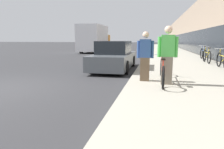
{
  "coord_description": "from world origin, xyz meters",
  "views": [
    {
      "loc": [
        4.71,
        -4.89,
        1.49
      ],
      "look_at": [
        0.9,
        12.7,
        -1.67
      ],
      "focal_mm": 32.0,
      "sensor_mm": 36.0,
      "label": 1
    }
  ],
  "objects_px": {
    "person_bystander": "(145,56)",
    "cruiser_bike_middle": "(207,56)",
    "person_rider": "(167,55)",
    "cruiser_bike_farthest": "(203,54)",
    "parked_sedan_curbside": "(114,57)",
    "tandem_bicycle": "(162,71)",
    "cruiser_bike_nearest": "(223,60)",
    "moving_truck": "(94,39)"
  },
  "relations": [
    {
      "from": "person_bystander",
      "to": "cruiser_bike_middle",
      "type": "relative_size",
      "value": 0.87
    },
    {
      "from": "person_rider",
      "to": "cruiser_bike_nearest",
      "type": "bearing_deg",
      "value": 55.89
    },
    {
      "from": "tandem_bicycle",
      "to": "cruiser_bike_middle",
      "type": "xyz_separation_m",
      "value": [
        2.76,
        6.15,
        0.03
      ]
    },
    {
      "from": "cruiser_bike_middle",
      "to": "parked_sedan_curbside",
      "type": "distance_m",
      "value": 5.8
    },
    {
      "from": "person_rider",
      "to": "cruiser_bike_farthest",
      "type": "bearing_deg",
      "value": 71.5
    },
    {
      "from": "person_bystander",
      "to": "cruiser_bike_farthest",
      "type": "bearing_deg",
      "value": 66.65
    },
    {
      "from": "cruiser_bike_nearest",
      "to": "tandem_bicycle",
      "type": "bearing_deg",
      "value": -127.82
    },
    {
      "from": "person_bystander",
      "to": "cruiser_bike_middle",
      "type": "xyz_separation_m",
      "value": [
        3.32,
        6.15,
        -0.42
      ]
    },
    {
      "from": "cruiser_bike_middle",
      "to": "moving_truck",
      "type": "bearing_deg",
      "value": 135.47
    },
    {
      "from": "cruiser_bike_farthest",
      "to": "parked_sedan_curbside",
      "type": "xyz_separation_m",
      "value": [
        -5.26,
        -5.07,
        0.11
      ]
    },
    {
      "from": "tandem_bicycle",
      "to": "person_bystander",
      "type": "bearing_deg",
      "value": 179.54
    },
    {
      "from": "tandem_bicycle",
      "to": "cruiser_bike_nearest",
      "type": "height_order",
      "value": "cruiser_bike_nearest"
    },
    {
      "from": "moving_truck",
      "to": "parked_sedan_curbside",
      "type": "bearing_deg",
      "value": -68.66
    },
    {
      "from": "person_bystander",
      "to": "cruiser_bike_nearest",
      "type": "height_order",
      "value": "person_bystander"
    },
    {
      "from": "person_bystander",
      "to": "cruiser_bike_farthest",
      "type": "relative_size",
      "value": 0.94
    },
    {
      "from": "cruiser_bike_nearest",
      "to": "cruiser_bike_farthest",
      "type": "distance_m",
      "value": 4.53
    },
    {
      "from": "tandem_bicycle",
      "to": "cruiser_bike_nearest",
      "type": "xyz_separation_m",
      "value": [
        2.91,
        3.75,
        0.03
      ]
    },
    {
      "from": "parked_sedan_curbside",
      "to": "cruiser_bike_middle",
      "type": "bearing_deg",
      "value": 30.4
    },
    {
      "from": "person_rider",
      "to": "cruiser_bike_farthest",
      "type": "height_order",
      "value": "person_rider"
    },
    {
      "from": "cruiser_bike_farthest",
      "to": "moving_truck",
      "type": "relative_size",
      "value": 0.27
    },
    {
      "from": "person_rider",
      "to": "cruiser_bike_middle",
      "type": "distance_m",
      "value": 7.05
    },
    {
      "from": "person_bystander",
      "to": "moving_truck",
      "type": "xyz_separation_m",
      "value": [
        -6.68,
        15.98,
        0.6
      ]
    },
    {
      "from": "cruiser_bike_middle",
      "to": "cruiser_bike_nearest",
      "type": "bearing_deg",
      "value": -86.38
    },
    {
      "from": "tandem_bicycle",
      "to": "person_rider",
      "type": "distance_m",
      "value": 0.65
    },
    {
      "from": "person_bystander",
      "to": "cruiser_bike_middle",
      "type": "height_order",
      "value": "person_bystander"
    },
    {
      "from": "cruiser_bike_farthest",
      "to": "parked_sedan_curbside",
      "type": "height_order",
      "value": "parked_sedan_curbside"
    },
    {
      "from": "person_bystander",
      "to": "cruiser_bike_nearest",
      "type": "xyz_separation_m",
      "value": [
        3.47,
        3.75,
        -0.42
      ]
    },
    {
      "from": "tandem_bicycle",
      "to": "moving_truck",
      "type": "height_order",
      "value": "moving_truck"
    },
    {
      "from": "tandem_bicycle",
      "to": "moving_truck",
      "type": "bearing_deg",
      "value": 114.35
    },
    {
      "from": "person_bystander",
      "to": "parked_sedan_curbside",
      "type": "distance_m",
      "value": 3.64
    },
    {
      "from": "tandem_bicycle",
      "to": "person_bystander",
      "type": "distance_m",
      "value": 0.72
    },
    {
      "from": "cruiser_bike_nearest",
      "to": "parked_sedan_curbside",
      "type": "xyz_separation_m",
      "value": [
        -5.16,
        -0.54,
        0.12
      ]
    },
    {
      "from": "tandem_bicycle",
      "to": "person_rider",
      "type": "height_order",
      "value": "person_rider"
    },
    {
      "from": "tandem_bicycle",
      "to": "cruiser_bike_farthest",
      "type": "relative_size",
      "value": 1.63
    },
    {
      "from": "tandem_bicycle",
      "to": "parked_sedan_curbside",
      "type": "height_order",
      "value": "parked_sedan_curbside"
    },
    {
      "from": "tandem_bicycle",
      "to": "cruiser_bike_farthest",
      "type": "xyz_separation_m",
      "value": [
        3.02,
        8.28,
        0.04
      ]
    },
    {
      "from": "person_rider",
      "to": "cruiser_bike_farthest",
      "type": "relative_size",
      "value": 1.03
    },
    {
      "from": "cruiser_bike_middle",
      "to": "cruiser_bike_farthest",
      "type": "xyz_separation_m",
      "value": [
        0.26,
        2.13,
        0.01
      ]
    },
    {
      "from": "cruiser_bike_farthest",
      "to": "person_bystander",
      "type": "bearing_deg",
      "value": -113.35
    },
    {
      "from": "person_rider",
      "to": "person_bystander",
      "type": "xyz_separation_m",
      "value": [
        -0.68,
        0.37,
        -0.07
      ]
    },
    {
      "from": "person_bystander",
      "to": "parked_sedan_curbside",
      "type": "xyz_separation_m",
      "value": [
        -1.69,
        3.21,
        -0.3
      ]
    },
    {
      "from": "parked_sedan_curbside",
      "to": "moving_truck",
      "type": "relative_size",
      "value": 0.7
    }
  ]
}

